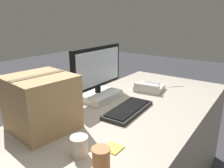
# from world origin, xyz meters

# --- Properties ---
(office_desk) EXTENTS (1.80, 0.90, 0.76)m
(office_desk) POSITION_xyz_m (0.00, 0.00, 0.38)
(office_desk) COLOR #A89E8E
(office_desk) RESTS_ON ground_plane
(monitor) EXTENTS (0.52, 0.26, 0.39)m
(monitor) POSITION_xyz_m (-0.04, 0.29, 0.90)
(monitor) COLOR white
(monitor) RESTS_ON office_desk
(keyboard) EXTENTS (0.41, 0.19, 0.03)m
(keyboard) POSITION_xyz_m (-0.11, -0.03, 0.77)
(keyboard) COLOR black
(keyboard) RESTS_ON office_desk
(desk_phone) EXTENTS (0.23, 0.24, 0.07)m
(desk_phone) POSITION_xyz_m (0.36, 0.06, 0.78)
(desk_phone) COLOR beige
(desk_phone) RESTS_ON office_desk
(paper_cup_left) EXTENTS (0.08, 0.08, 0.10)m
(paper_cup_left) POSITION_xyz_m (-0.66, -0.23, 0.80)
(paper_cup_left) COLOR #BC7547
(paper_cup_left) RESTS_ON office_desk
(paper_cup_right) EXTENTS (0.08, 0.08, 0.09)m
(paper_cup_right) POSITION_xyz_m (-0.64, -0.09, 0.80)
(paper_cup_right) COLOR beige
(paper_cup_right) RESTS_ON office_desk
(spoon) EXTENTS (0.12, 0.13, 0.00)m
(spoon) POSITION_xyz_m (0.59, -0.11, 0.76)
(spoon) COLOR #B2B2B7
(spoon) RESTS_ON office_desk
(cardboard_box) EXTENTS (0.35, 0.35, 0.30)m
(cardboard_box) POSITION_xyz_m (-0.57, 0.24, 0.91)
(cardboard_box) COLOR tan
(cardboard_box) RESTS_ON office_desk
(sticky_note_pad) EXTENTS (0.08, 0.08, 0.01)m
(sticky_note_pad) POSITION_xyz_m (-0.51, -0.19, 0.76)
(sticky_note_pad) COLOR #E5DB4C
(sticky_note_pad) RESTS_ON office_desk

